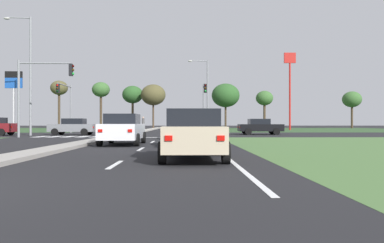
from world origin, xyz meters
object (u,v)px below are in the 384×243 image
(car_beige_fifth, at_px, (193,134))
(traffic_signal_far_right, at_px, (204,99))
(car_black_fourth, at_px, (260,127))
(treeline_sixth, at_px, (226,95))
(car_grey_seventh, at_px, (73,127))
(treeline_fourth, at_px, (153,95))
(car_red_third, at_px, (121,126))
(traffic_signal_near_left, at_px, (38,85))
(treeline_third, at_px, (133,95))
(fastfood_pole_sign, at_px, (290,74))
(treeline_fifth, at_px, (264,99))
(street_lamp_third, at_px, (206,91))
(street_lamp_second, at_px, (29,70))
(traffic_signal_far_left, at_px, (66,99))
(pedestrian_at_median, at_px, (143,122))
(treeline_second, at_px, (101,90))
(car_blue_near, at_px, (191,130))
(treeline_near, at_px, (59,89))
(car_white_sixth, at_px, (123,129))
(car_teal_eighth, at_px, (185,128))
(treeline_seventh, at_px, (352,100))
(fuel_price_totem, at_px, (14,88))

(car_beige_fifth, distance_m, traffic_signal_far_right, 29.42)
(car_black_fourth, distance_m, treeline_sixth, 36.55)
(traffic_signal_far_right, bearing_deg, car_grey_seventh, -152.58)
(car_black_fourth, xyz_separation_m, treeline_fourth, (-13.16, 33.09, 5.50))
(car_red_third, relative_size, traffic_signal_far_right, 0.79)
(traffic_signal_near_left, bearing_deg, car_beige_fifth, -55.88)
(car_beige_fifth, height_order, treeline_third, treeline_third)
(fastfood_pole_sign, height_order, treeline_fifth, fastfood_pole_sign)
(traffic_signal_far_right, height_order, treeline_sixth, treeline_sixth)
(traffic_signal_far_right, xyz_separation_m, treeline_fourth, (-8.04, 27.62, 2.50))
(treeline_third, bearing_deg, treeline_fifth, 0.72)
(street_lamp_third, bearing_deg, street_lamp_second, -140.37)
(car_grey_seventh, xyz_separation_m, traffic_signal_far_left, (-2.63, 6.20, 2.97))
(pedestrian_at_median, xyz_separation_m, treeline_second, (-11.27, 25.71, 6.30))
(car_red_third, height_order, fastfood_pole_sign, fastfood_pole_sign)
(traffic_signal_near_left, relative_size, treeline_sixth, 0.70)
(traffic_signal_far_left, distance_m, street_lamp_third, 16.98)
(treeline_second, height_order, treeline_sixth, treeline_second)
(traffic_signal_near_left, relative_size, street_lamp_second, 0.57)
(car_black_fourth, relative_size, treeline_fourth, 0.51)
(car_blue_near, xyz_separation_m, treeline_fourth, (-6.17, 50.32, 5.50))
(treeline_fourth, bearing_deg, treeline_near, 171.28)
(car_beige_fifth, distance_m, car_white_sixth, 8.59)
(car_grey_seventh, height_order, treeline_third, treeline_third)
(traffic_signal_near_left, xyz_separation_m, treeline_third, (1.42, 42.25, 2.34))
(car_beige_fifth, relative_size, traffic_signal_far_left, 0.78)
(car_black_fourth, relative_size, car_beige_fifth, 0.99)
(car_beige_fifth, bearing_deg, pedestrian_at_median, 98.93)
(street_lamp_second, relative_size, treeline_second, 1.16)
(car_teal_eighth, xyz_separation_m, treeline_fifth, (15.57, 45.66, 5.03))
(car_white_sixth, height_order, treeline_third, treeline_third)
(car_grey_seventh, distance_m, traffic_signal_far_right, 14.47)
(car_black_fourth, distance_m, street_lamp_third, 13.07)
(traffic_signal_far_left, xyz_separation_m, street_lamp_second, (-0.92, -7.49, 2.10))
(car_grey_seventh, relative_size, treeline_near, 0.45)
(car_red_third, distance_m, traffic_signal_far_right, 11.19)
(treeline_near, bearing_deg, treeline_sixth, 0.35)
(treeline_fifth, bearing_deg, fastfood_pole_sign, -87.17)
(traffic_signal_far_right, xyz_separation_m, treeline_seventh, (31.37, 32.21, 1.96))
(car_red_third, height_order, car_black_fourth, car_black_fourth)
(car_blue_near, distance_m, car_grey_seventh, 19.40)
(fastfood_pole_sign, bearing_deg, car_black_fourth, -112.92)
(car_grey_seventh, distance_m, traffic_signal_far_left, 7.36)
(car_blue_near, height_order, treeline_third, treeline_third)
(car_teal_eighth, xyz_separation_m, fuel_price_totem, (-18.38, 13.76, 4.08))
(treeline_second, bearing_deg, treeline_near, -167.25)
(treeline_fourth, bearing_deg, pedestrian_at_median, -88.54)
(traffic_signal_far_left, height_order, fastfood_pole_sign, fastfood_pole_sign)
(street_lamp_third, bearing_deg, car_grey_seventh, -136.34)
(treeline_second, relative_size, treeline_third, 1.11)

